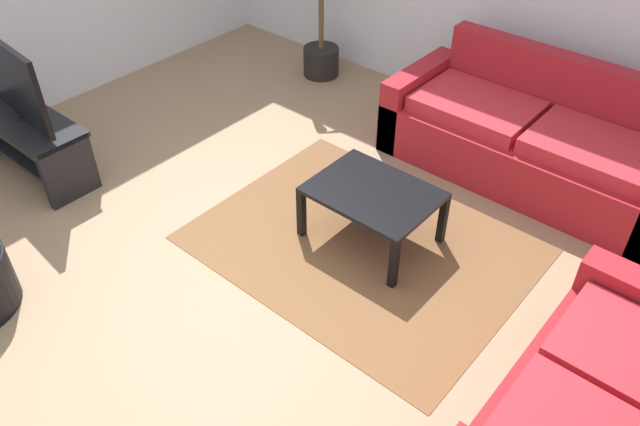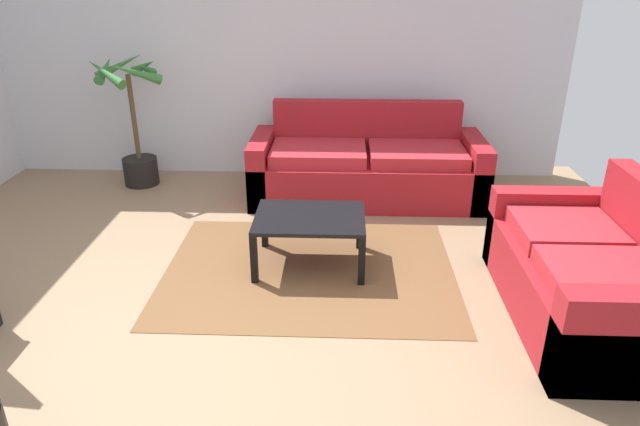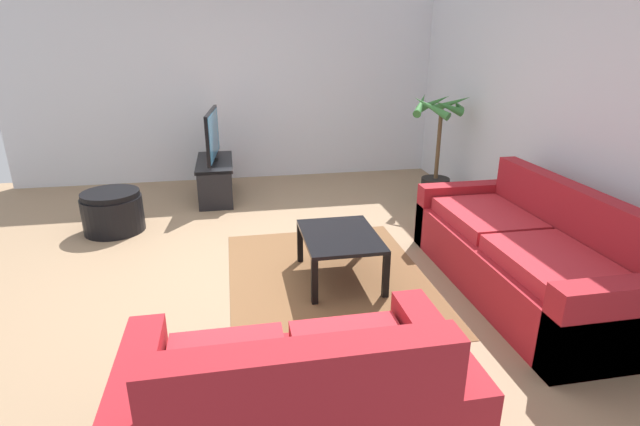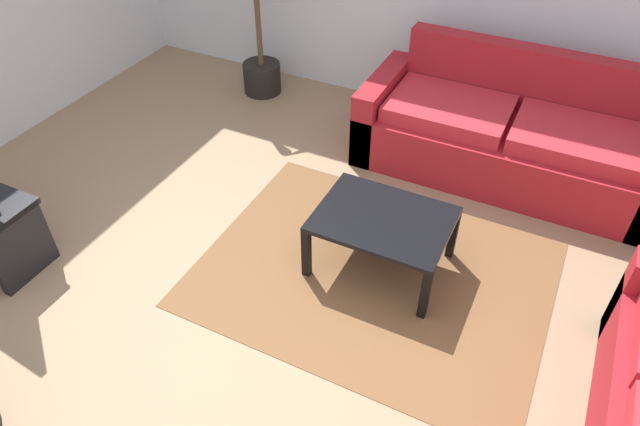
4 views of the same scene
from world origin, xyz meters
name	(u,v)px [view 3 (image 3 of 4)]	position (x,y,z in m)	size (l,w,h in m)	color
ground_plane	(239,264)	(0.00, 0.00, 0.00)	(6.60, 6.60, 0.00)	#937556
wall_back	(553,109)	(0.00, 3.00, 1.35)	(6.00, 0.06, 2.70)	silver
wall_left	(227,85)	(-3.00, 0.00, 1.35)	(0.06, 6.00, 2.70)	silver
couch_main	(523,257)	(0.91, 2.28, 0.30)	(2.25, 0.90, 0.90)	maroon
couch_loveseat	(296,411)	(2.28, 0.23, 0.30)	(0.90, 1.61, 0.90)	maroon
tv_stand	(216,174)	(-2.09, -0.22, 0.32)	(1.10, 0.45, 0.49)	black
tv	(213,135)	(-2.09, -0.22, 0.83)	(1.07, 0.14, 0.64)	black
coffee_table	(340,240)	(0.43, 0.87, 0.36)	(0.83, 0.63, 0.41)	black
area_rug	(329,278)	(0.43, 0.77, 0.00)	(2.20, 1.70, 0.01)	brown
potted_palm	(437,154)	(-1.47, 2.54, 0.60)	(0.77, 0.79, 1.35)	black
ottoman	(113,212)	(-1.09, -1.29, 0.22)	(0.63, 0.63, 0.44)	black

